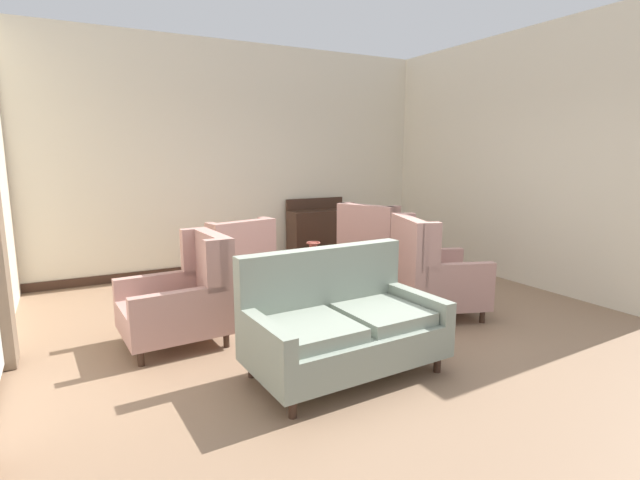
% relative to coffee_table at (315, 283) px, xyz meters
% --- Properties ---
extents(ground, '(8.90, 8.90, 0.00)m').
position_rel_coffee_table_xyz_m(ground, '(0.13, -0.56, -0.38)').
color(ground, '#896B51').
extents(wall_back, '(6.24, 0.08, 3.35)m').
position_rel_coffee_table_xyz_m(wall_back, '(0.13, 2.62, 1.29)').
color(wall_back, beige).
rests_on(wall_back, ground).
extents(wall_right, '(0.08, 4.45, 3.35)m').
position_rel_coffee_table_xyz_m(wall_right, '(3.17, 0.39, 1.29)').
color(wall_right, beige).
rests_on(wall_right, ground).
extents(baseboard_back, '(6.08, 0.03, 0.12)m').
position_rel_coffee_table_xyz_m(baseboard_back, '(0.13, 2.56, -0.32)').
color(baseboard_back, '#382319').
rests_on(baseboard_back, ground).
extents(coffee_table, '(0.92, 0.92, 0.46)m').
position_rel_coffee_table_xyz_m(coffee_table, '(0.00, 0.00, 0.00)').
color(coffee_table, '#382319').
rests_on(coffee_table, ground).
extents(porcelain_vase, '(0.20, 0.20, 0.38)m').
position_rel_coffee_table_xyz_m(porcelain_vase, '(-0.03, -0.02, 0.24)').
color(porcelain_vase, brown).
rests_on(porcelain_vase, coffee_table).
extents(settee, '(1.57, 0.93, 0.98)m').
position_rel_coffee_table_xyz_m(settee, '(-0.40, -1.24, 0.01)').
color(settee, gray).
rests_on(settee, ground).
extents(armchair_far_left, '(1.09, 1.07, 1.11)m').
position_rel_coffee_table_xyz_m(armchair_far_left, '(1.31, 0.76, 0.07)').
color(armchair_far_left, tan).
rests_on(armchair_far_left, ground).
extents(armchair_beside_settee, '(1.03, 1.04, 0.95)m').
position_rel_coffee_table_xyz_m(armchair_beside_settee, '(-0.48, 1.33, 0.03)').
color(armchair_beside_settee, tan).
rests_on(armchair_beside_settee, ground).
extents(armchair_near_window, '(1.09, 1.08, 1.08)m').
position_rel_coffee_table_xyz_m(armchair_near_window, '(1.18, -0.49, 0.06)').
color(armchair_near_window, tan).
rests_on(armchair_near_window, ground).
extents(armchair_back_corner, '(0.96, 0.86, 1.02)m').
position_rel_coffee_table_xyz_m(armchair_back_corner, '(-1.38, -0.02, 0.04)').
color(armchair_back_corner, tan).
rests_on(armchair_back_corner, ground).
extents(side_table, '(0.60, 0.60, 0.73)m').
position_rel_coffee_table_xyz_m(side_table, '(1.51, 0.56, 0.06)').
color(side_table, '#382319').
rests_on(side_table, ground).
extents(sideboard, '(1.01, 0.39, 1.04)m').
position_rel_coffee_table_xyz_m(sideboard, '(1.30, 2.32, 0.10)').
color(sideboard, '#382319').
rests_on(sideboard, ground).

